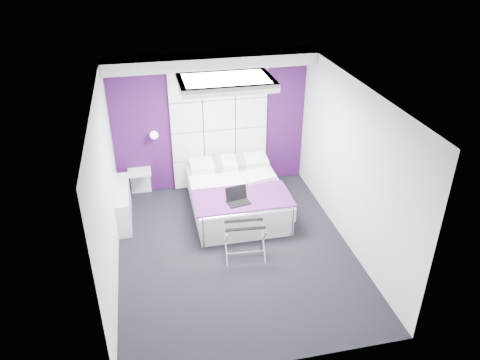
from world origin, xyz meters
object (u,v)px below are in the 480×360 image
object	(u,v)px
bed	(236,196)
radiator	(124,204)
nightstand	(139,172)
luggage_rack	(244,240)
laptop	(238,198)
wall_lamp	(154,134)

from	to	relation	value
bed	radiator	bearing A→B (deg)	175.91
radiator	nightstand	distance (m)	0.81
radiator	nightstand	bearing A→B (deg)	66.76
bed	luggage_rack	size ratio (longest dim) A/B	3.27
nightstand	laptop	distance (m)	2.12
nightstand	wall_lamp	bearing A→B (deg)	6.89
nightstand	radiator	bearing A→B (deg)	-113.24
wall_lamp	radiator	xyz separation A→B (m)	(-0.64, -0.76, -0.92)
bed	laptop	bearing A→B (deg)	-99.08
bed	nightstand	xyz separation A→B (m)	(-1.64, 0.86, 0.22)
luggage_rack	laptop	size ratio (longest dim) A/B	1.66
wall_lamp	radiator	size ratio (longest dim) A/B	0.12
luggage_rack	bed	bearing A→B (deg)	88.38
radiator	bed	bearing A→B (deg)	-4.09
nightstand	laptop	world-z (taller)	laptop
laptop	bed	bearing A→B (deg)	69.91
nightstand	luggage_rack	world-z (taller)	luggage_rack
wall_lamp	luggage_rack	world-z (taller)	wall_lamp
radiator	luggage_rack	xyz separation A→B (m)	(1.80, -1.45, -0.00)
wall_lamp	nightstand	size ratio (longest dim) A/B	0.36
wall_lamp	luggage_rack	size ratio (longest dim) A/B	0.25
radiator	bed	world-z (taller)	bed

